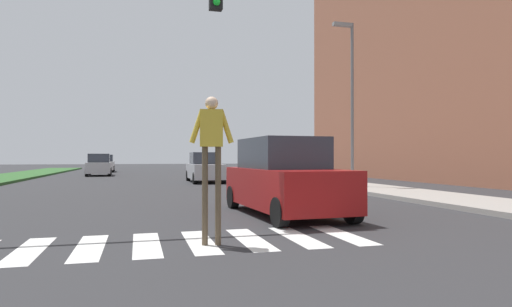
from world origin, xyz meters
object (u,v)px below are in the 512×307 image
Objects in this scene: street_lamp_right at (350,89)px; suv_crossing at (284,178)px; sedan_distant at (99,166)px; sedan_far_horizon at (105,164)px; sedan_midblock at (205,168)px; pedestrian_performer at (212,146)px.

street_lamp_right is 10.20m from suv_crossing.
street_lamp_right reaches higher than suv_crossing.
suv_crossing is 27.11m from sedan_distant.
sedan_far_horizon is (-0.21, 9.47, -0.01)m from sedan_distant.
sedan_distant is at bearing -88.75° from sedan_far_horizon.
sedan_far_horizon is at bearing 114.06° from street_lamp_right.
sedan_far_horizon is (-12.61, 28.23, -3.79)m from street_lamp_right.
suv_crossing is at bearing -90.79° from sedan_midblock.
sedan_distant is at bearing 97.98° from pedestrian_performer.
pedestrian_performer is 0.58× the size of sedan_distant.
pedestrian_performer is at bearing -83.64° from sedan_far_horizon.
sedan_distant is (-12.40, 18.76, -3.79)m from street_lamp_right.
pedestrian_performer is at bearing -127.08° from street_lamp_right.
suv_crossing is 1.05× the size of sedan_midblock.
street_lamp_right is 1.62× the size of sedan_far_horizon.
sedan_midblock is (2.65, 18.47, -0.85)m from pedestrian_performer.
sedan_distant is at bearing 104.08° from suv_crossing.
sedan_distant is at bearing 121.27° from sedan_midblock.
street_lamp_right is at bearing -56.54° from sedan_distant.
sedan_midblock reaches higher than sedan_far_horizon.
sedan_midblock is at bearing -71.27° from sedan_far_horizon.
pedestrian_performer is (-8.24, -10.91, -2.93)m from street_lamp_right.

